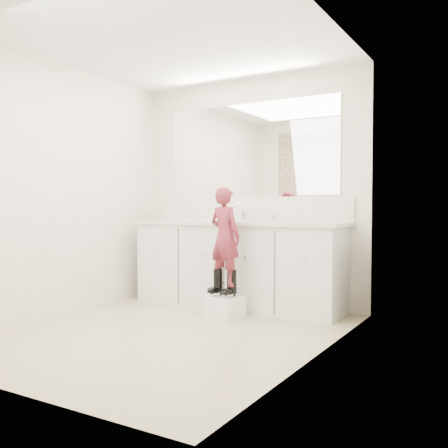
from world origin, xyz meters
The scene contains 19 objects.
floor centered at (0.00, 0.00, 0.00)m, with size 3.00×3.00×0.00m, color #938560.
ceiling centered at (0.00, 0.00, 2.40)m, with size 3.00×3.00×0.00m, color white.
wall_back centered at (0.00, 1.50, 1.20)m, with size 2.60×2.60×0.00m, color beige.
wall_front centered at (0.00, -1.50, 1.20)m, with size 2.60×2.60×0.00m, color beige.
wall_left centered at (-1.30, 0.00, 1.20)m, with size 3.00×3.00×0.00m, color beige.
wall_right centered at (1.30, 0.00, 1.20)m, with size 3.00×3.00×0.00m, color beige.
vanity_cabinet centered at (0.00, 1.23, 0.42)m, with size 2.20×0.55×0.85m, color silver.
countertop centered at (0.00, 1.21, 0.87)m, with size 2.28×0.58×0.04m, color beige.
backsplash centered at (0.00, 1.49, 1.02)m, with size 2.28×0.03×0.25m, color beige.
mirror centered at (0.00, 1.49, 1.64)m, with size 2.00×0.02×1.00m, color white.
dot_panel centered at (0.00, -1.49, 1.65)m, with size 2.00×0.01×1.20m, color #472819.
faucet centered at (0.00, 1.38, 0.94)m, with size 0.08×0.08×0.10m, color silver.
cup centered at (0.37, 1.29, 0.93)m, with size 0.09×0.09×0.08m, color beige.
soap_bottle centered at (-0.11, 1.20, 0.99)m, with size 0.09×0.09×0.20m, color white.
step_stool centered at (0.13, 0.75, 0.10)m, with size 0.31×0.26×0.20m, color white.
boot_left centered at (0.05, 0.75, 0.32)m, with size 0.09×0.17×0.26m, color black, non-canonical shape.
boot_right centered at (0.20, 0.75, 0.32)m, with size 0.09×0.17×0.26m, color black, non-canonical shape.
toddler centered at (0.13, 0.75, 0.76)m, with size 0.34×0.22×0.92m, color #B53751.
toothbrush centered at (0.20, 0.75, 0.85)m, with size 0.01×0.01×0.14m, color #F35E94.
Camera 1 is at (2.49, -3.27, 1.04)m, focal length 40.00 mm.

